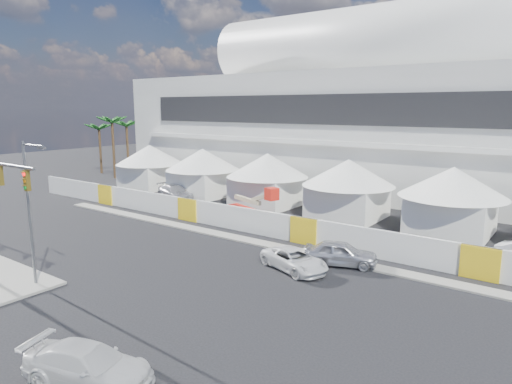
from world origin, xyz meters
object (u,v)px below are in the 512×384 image
Objects in this scene: pickup_curb at (294,260)px; lot_car_c at (175,192)px; boom_lift at (246,210)px; streetlight_median at (30,204)px; sedan_silver at (340,253)px; pickup_near at (88,365)px.

pickup_curb is 0.85× the size of lot_car_c.
boom_lift reaches higher than pickup_curb.
streetlight_median is 19.61m from boom_lift.
sedan_silver is 18.68m from streetlight_median.
pickup_near is at bearing -120.59° from lot_car_c.
pickup_curb is at bearing -17.27° from pickup_near.
lot_car_c reaches higher than pickup_near.
pickup_near is 11.97m from streetlight_median.
sedan_silver is 13.44m from boom_lift.
streetlight_median reaches higher than boom_lift.
pickup_near is 0.62× the size of streetlight_median.
pickup_curb is (-1.92, -2.54, -0.13)m from sedan_silver.
lot_car_c is at bearing 82.29° from pickup_curb.
lot_car_c is at bearing 22.97° from pickup_near.
sedan_silver is at bearing -6.59° from boom_lift.
boom_lift is at bearing 43.75° from sedan_silver.
pickup_near is at bearing 153.51° from sedan_silver.
streetlight_median is at bearing -133.42° from lot_car_c.
boom_lift is at bearing -84.43° from lot_car_c.
boom_lift is at bearing 6.32° from pickup_near.
sedan_silver reaches higher than pickup_near.
streetlight_median reaches higher than lot_car_c.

